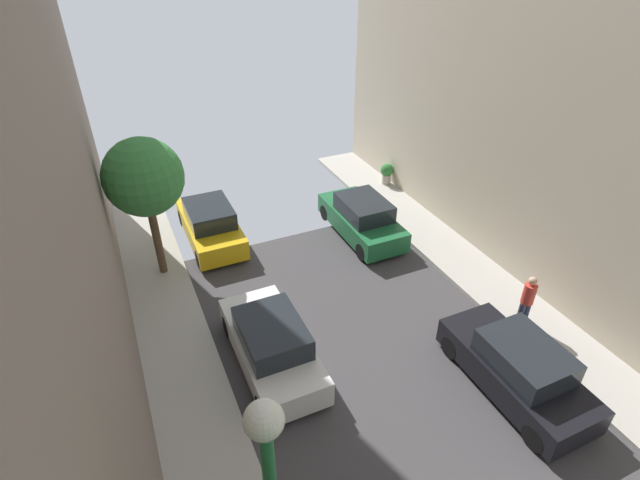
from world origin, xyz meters
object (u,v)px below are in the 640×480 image
Objects in this scene: parked_car_left_3 at (272,345)px; potted_plant_3 at (387,172)px; parked_car_right_3 at (517,368)px; pedestrian at (527,300)px; parked_car_left_4 at (210,224)px; parked_car_right_4 at (362,218)px; street_tree_2 at (144,178)px.

potted_plant_3 is (8.41, 8.02, -0.01)m from parked_car_left_3.
parked_car_right_3 is at bearing -31.90° from parked_car_left_3.
parked_car_right_3 is 2.44× the size of pedestrian.
parked_car_left_4 is 1.00× the size of parked_car_right_4.
street_tree_2 is at bearing 142.55° from pedestrian.
parked_car_right_4 is at bearing -4.03° from street_tree_2.
potted_plant_3 is (3.01, 3.15, -0.01)m from parked_car_right_4.
parked_car_left_3 is 0.88× the size of street_tree_2.
parked_car_left_4 reaches higher than potted_plant_3.
street_tree_2 is (-7.43, 8.75, 2.96)m from parked_car_right_3.
potted_plant_3 is (1.18, 9.72, -0.37)m from pedestrian.
parked_car_left_4 is 3.86m from street_tree_2.
pedestrian is 1.79× the size of potted_plant_3.
parked_car_left_3 and parked_car_left_4 have the same top height.
parked_car_left_3 is at bearing -136.34° from potted_plant_3.
pedestrian is (1.83, 1.66, 0.35)m from parked_car_right_3.
parked_car_left_3 is 7.27m from parked_car_right_4.
pedestrian is 11.95m from street_tree_2.
street_tree_2 reaches higher than parked_car_right_3.
street_tree_2 is (-2.03, -1.44, 2.96)m from parked_car_left_4.
parked_car_left_3 is 6.83m from parked_car_left_4.
pedestrian is at bearing -74.44° from parked_car_right_4.
parked_car_right_4 is 4.36× the size of potted_plant_3.
pedestrian is at bearing -13.25° from parked_car_left_3.
parked_car_right_3 and parked_car_right_4 have the same top height.
parked_car_left_3 is 1.00× the size of parked_car_right_3.
parked_car_left_3 is at bearing -137.96° from parked_car_right_4.
parked_car_right_4 is (5.40, 4.87, 0.00)m from parked_car_left_3.
potted_plant_3 is at bearing 83.11° from pedestrian.
pedestrian reaches higher than parked_car_right_3.
parked_car_left_3 is 11.62m from potted_plant_3.
potted_plant_3 is at bearing 43.66° from parked_car_left_3.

